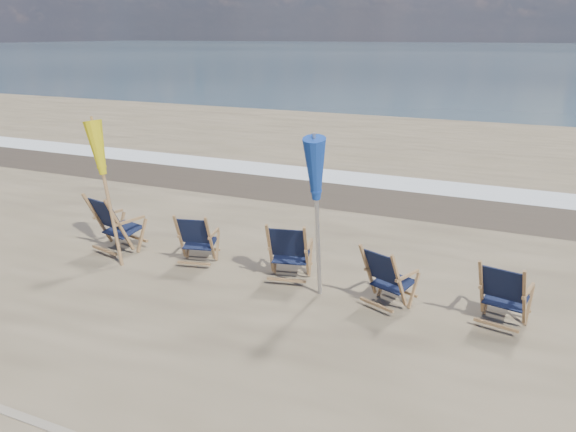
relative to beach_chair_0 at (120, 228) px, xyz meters
name	(u,v)px	position (x,y,z in m)	size (l,w,h in m)	color
ocean	(532,51)	(2.74, 126.51, -0.54)	(400.00, 400.00, 0.00)	#3A5261
surf_foam	(386,182)	(2.74, 6.81, -0.54)	(200.00, 1.40, 0.01)	silver
wet_sand_strip	(369,197)	(2.74, 5.31, -0.54)	(200.00, 2.60, 0.00)	#42362A
beach_chair_0	(120,228)	(0.00, 0.00, 0.00)	(0.69, 0.78, 1.08)	black
beach_chair_1	(210,241)	(1.57, 0.29, -0.08)	(0.58, 0.66, 0.91)	black
beach_chair_2	(306,254)	(3.22, 0.30, -0.05)	(0.63, 0.71, 0.99)	black
beach_chair_3	(399,284)	(4.70, -0.09, -0.08)	(0.59, 0.67, 0.92)	black
beach_chair_4	(524,301)	(6.23, 0.03, -0.07)	(0.60, 0.68, 0.94)	black
umbrella_yellow	(104,155)	(-0.01, -0.17, 1.25)	(0.30, 0.30, 2.33)	olive
umbrella_blue	(318,173)	(3.56, -0.15, 1.33)	(0.30, 0.30, 2.41)	#A5A5AD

